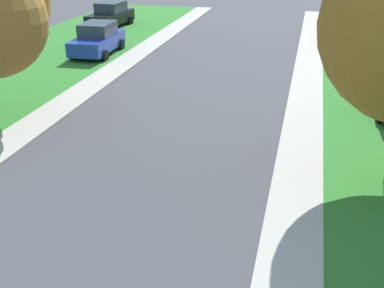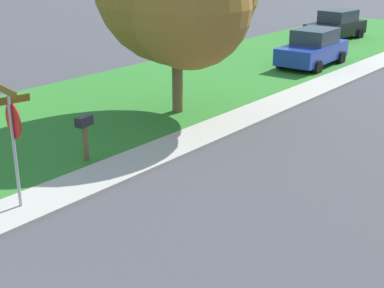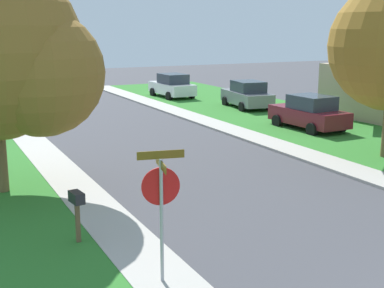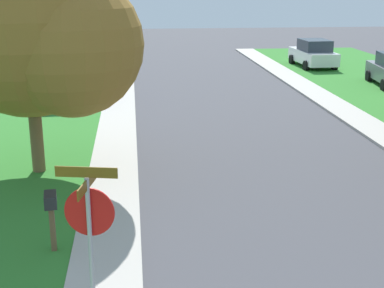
% 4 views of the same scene
% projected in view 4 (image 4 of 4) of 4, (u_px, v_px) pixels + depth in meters
% --- Properties ---
extents(sidewalk_west, '(1.40, 56.00, 0.10)m').
position_uv_depth(sidewalk_west, '(113.00, 175.00, 15.52)').
color(sidewalk_west, '#ADA89E').
rests_on(sidewalk_west, ground).
extents(stop_sign_far_corner, '(0.91, 0.91, 2.77)m').
position_uv_depth(stop_sign_far_corner, '(90.00, 223.00, 8.15)').
color(stop_sign_far_corner, '#9E9EA3').
rests_on(stop_sign_far_corner, ground).
extents(car_black_behind_trees, '(2.27, 4.42, 1.76)m').
position_uv_depth(car_black_behind_trees, '(42.00, 60.00, 31.80)').
color(car_black_behind_trees, black).
rests_on(car_black_behind_trees, ground).
extents(car_white_across_road, '(2.17, 4.37, 1.76)m').
position_uv_depth(car_white_across_road, '(313.00, 54.00, 34.32)').
color(car_white_across_road, white).
rests_on(car_white_across_road, ground).
extents(car_blue_far_down_street, '(2.20, 4.38, 1.76)m').
position_uv_depth(car_blue_far_down_street, '(72.00, 82.00, 24.82)').
color(car_blue_far_down_street, '#1E389E').
rests_on(car_blue_far_down_street, ground).
extents(tree_sidewalk_near, '(5.75, 5.35, 7.08)m').
position_uv_depth(tree_sidewalk_near, '(38.00, 23.00, 14.42)').
color(tree_sidewalk_near, brown).
rests_on(tree_sidewalk_near, ground).
extents(mailbox, '(0.30, 0.51, 1.31)m').
position_uv_depth(mailbox, '(51.00, 208.00, 10.88)').
color(mailbox, brown).
rests_on(mailbox, ground).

